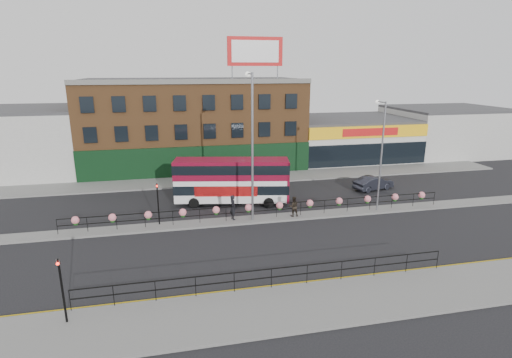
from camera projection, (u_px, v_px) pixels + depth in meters
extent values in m
plane|color=black|center=(264.00, 220.00, 31.31)|extent=(120.00, 120.00, 0.00)
cube|color=slate|center=(319.00, 304.00, 19.99)|extent=(60.00, 4.00, 0.15)
cube|color=slate|center=(238.00, 179.00, 42.59)|extent=(60.00, 4.00, 0.15)
cube|color=slate|center=(264.00, 219.00, 31.29)|extent=(60.00, 1.60, 0.15)
cube|color=gold|center=(304.00, 282.00, 22.18)|extent=(60.00, 0.10, 0.01)
cube|color=gold|center=(305.00, 284.00, 22.01)|extent=(60.00, 0.10, 0.01)
cube|color=brown|center=(194.00, 124.00, 47.99)|extent=(25.00, 12.00, 10.00)
cube|color=#3F3F42|center=(192.00, 80.00, 46.61)|extent=(25.00, 12.00, 0.30)
cube|color=black|center=(199.00, 162.00, 43.15)|extent=(25.00, 0.25, 3.40)
cube|color=silver|center=(347.00, 139.00, 52.74)|extent=(15.00, 12.00, 5.00)
cube|color=#3F3F42|center=(348.00, 118.00, 52.03)|extent=(15.00, 12.00, 0.30)
cube|color=yellow|center=(370.00, 132.00, 46.53)|extent=(15.00, 0.25, 1.40)
cube|color=red|center=(371.00, 132.00, 46.42)|extent=(7.00, 0.10, 0.90)
cube|color=black|center=(368.00, 155.00, 47.25)|extent=(15.00, 0.25, 2.60)
cube|color=#B7B7B2|center=(10.00, 143.00, 44.26)|extent=(15.50, 12.00, 7.00)
cube|color=#3F3F42|center=(5.00, 109.00, 43.29)|extent=(15.50, 12.00, 0.30)
cube|color=#B7B7B2|center=(445.00, 131.00, 55.61)|extent=(14.50, 12.00, 6.00)
cube|color=#3F3F42|center=(448.00, 108.00, 54.77)|extent=(14.50, 12.00, 0.30)
cube|color=red|center=(255.00, 51.00, 42.41)|extent=(6.00, 0.25, 3.00)
cube|color=white|center=(255.00, 51.00, 42.28)|extent=(5.10, 0.04, 2.25)
cylinder|color=gray|center=(232.00, 73.00, 42.49)|extent=(0.12, 0.12, 1.40)
cylinder|color=gray|center=(277.00, 73.00, 43.51)|extent=(0.12, 0.12, 1.40)
cube|color=black|center=(264.00, 205.00, 30.98)|extent=(30.00, 0.05, 0.05)
cube|color=black|center=(264.00, 211.00, 31.11)|extent=(30.00, 0.05, 0.05)
cylinder|color=black|center=(57.00, 227.00, 28.07)|extent=(0.04, 0.04, 1.10)
cylinder|color=black|center=(87.00, 225.00, 28.47)|extent=(0.04, 0.04, 1.10)
cylinder|color=black|center=(117.00, 222.00, 28.88)|extent=(0.04, 0.04, 1.10)
cylinder|color=black|center=(145.00, 220.00, 29.29)|extent=(0.04, 0.04, 1.10)
cylinder|color=black|center=(173.00, 218.00, 29.70)|extent=(0.04, 0.04, 1.10)
cylinder|color=black|center=(200.00, 216.00, 30.11)|extent=(0.04, 0.04, 1.10)
cylinder|color=black|center=(226.00, 214.00, 30.51)|extent=(0.04, 0.04, 1.10)
cylinder|color=black|center=(252.00, 212.00, 30.92)|extent=(0.04, 0.04, 1.10)
cylinder|color=black|center=(276.00, 210.00, 31.33)|extent=(0.04, 0.04, 1.10)
cylinder|color=black|center=(301.00, 208.00, 31.74)|extent=(0.04, 0.04, 1.10)
cylinder|color=black|center=(324.00, 207.00, 32.14)|extent=(0.04, 0.04, 1.10)
cylinder|color=black|center=(347.00, 205.00, 32.55)|extent=(0.04, 0.04, 1.10)
cylinder|color=black|center=(370.00, 203.00, 32.96)|extent=(0.04, 0.04, 1.10)
cylinder|color=black|center=(392.00, 202.00, 33.37)|extent=(0.04, 0.04, 1.10)
cylinder|color=black|center=(413.00, 200.00, 33.78)|extent=(0.04, 0.04, 1.10)
cylinder|color=black|center=(434.00, 198.00, 34.18)|extent=(0.04, 0.04, 1.10)
sphere|color=pink|center=(75.00, 220.00, 28.21)|extent=(0.56, 0.56, 0.56)
sphere|color=#174B15|center=(76.00, 223.00, 28.28)|extent=(0.36, 0.36, 0.36)
sphere|color=pink|center=(112.00, 217.00, 28.72)|extent=(0.56, 0.56, 0.56)
sphere|color=#174B15|center=(113.00, 220.00, 28.79)|extent=(0.36, 0.36, 0.36)
sphere|color=pink|center=(148.00, 215.00, 29.23)|extent=(0.56, 0.56, 0.56)
sphere|color=#174B15|center=(148.00, 218.00, 29.30)|extent=(0.36, 0.36, 0.36)
sphere|color=pink|center=(183.00, 212.00, 29.74)|extent=(0.56, 0.56, 0.56)
sphere|color=#174B15|center=(183.00, 215.00, 29.81)|extent=(0.36, 0.36, 0.36)
sphere|color=pink|center=(216.00, 210.00, 30.25)|extent=(0.56, 0.56, 0.56)
sphere|color=#174B15|center=(216.00, 213.00, 30.32)|extent=(0.36, 0.36, 0.36)
sphere|color=pink|center=(248.00, 208.00, 30.76)|extent=(0.56, 0.56, 0.56)
sphere|color=#174B15|center=(248.00, 210.00, 30.82)|extent=(0.36, 0.36, 0.36)
sphere|color=pink|center=(280.00, 205.00, 31.27)|extent=(0.56, 0.56, 0.56)
sphere|color=#174B15|center=(280.00, 208.00, 31.33)|extent=(0.36, 0.36, 0.36)
sphere|color=pink|center=(310.00, 203.00, 31.78)|extent=(0.56, 0.56, 0.56)
sphere|color=#174B15|center=(310.00, 206.00, 31.84)|extent=(0.36, 0.36, 0.36)
sphere|color=pink|center=(339.00, 201.00, 32.29)|extent=(0.56, 0.56, 0.56)
sphere|color=#174B15|center=(339.00, 204.00, 32.35)|extent=(0.36, 0.36, 0.36)
sphere|color=pink|center=(368.00, 199.00, 32.80)|extent=(0.56, 0.56, 0.56)
sphere|color=#174B15|center=(367.00, 202.00, 32.86)|extent=(0.36, 0.36, 0.36)
sphere|color=pink|center=(395.00, 197.00, 33.31)|extent=(0.56, 0.56, 0.56)
sphere|color=#174B15|center=(395.00, 200.00, 33.37)|extent=(0.36, 0.36, 0.36)
sphere|color=pink|center=(422.00, 195.00, 33.82)|extent=(0.56, 0.56, 0.56)
sphere|color=#174B15|center=(421.00, 198.00, 33.88)|extent=(0.36, 0.36, 0.36)
cube|color=black|center=(271.00, 269.00, 21.06)|extent=(20.00, 0.05, 0.05)
cube|color=black|center=(271.00, 277.00, 21.19)|extent=(20.00, 0.05, 0.05)
cylinder|color=black|center=(70.00, 300.00, 19.17)|extent=(0.04, 0.04, 1.10)
cylinder|color=black|center=(114.00, 296.00, 19.58)|extent=(0.04, 0.04, 1.10)
cylinder|color=black|center=(155.00, 291.00, 19.98)|extent=(0.04, 0.04, 1.10)
cylinder|color=black|center=(196.00, 287.00, 20.39)|extent=(0.04, 0.04, 1.10)
cylinder|color=black|center=(234.00, 282.00, 20.80)|extent=(0.04, 0.04, 1.10)
cylinder|color=black|center=(271.00, 278.00, 21.21)|extent=(0.04, 0.04, 1.10)
cylinder|color=black|center=(307.00, 274.00, 21.62)|extent=(0.04, 0.04, 1.10)
cylinder|color=black|center=(341.00, 270.00, 22.02)|extent=(0.04, 0.04, 1.10)
cylinder|color=black|center=(375.00, 267.00, 22.43)|extent=(0.04, 0.04, 1.10)
cylinder|color=black|center=(407.00, 263.00, 22.84)|extent=(0.04, 0.04, 1.10)
cylinder|color=black|center=(437.00, 260.00, 23.25)|extent=(0.04, 0.04, 1.10)
cube|color=white|center=(232.00, 180.00, 34.48)|extent=(9.97, 4.09, 3.54)
cube|color=maroon|center=(231.00, 169.00, 34.21)|extent=(10.04, 4.16, 1.59)
cube|color=black|center=(232.00, 187.00, 34.65)|extent=(10.06, 4.18, 0.80)
cube|color=black|center=(231.00, 167.00, 34.17)|extent=(10.09, 4.21, 0.80)
cube|color=maroon|center=(231.00, 160.00, 34.00)|extent=(9.97, 4.09, 0.11)
cube|color=maroon|center=(287.00, 180.00, 34.55)|extent=(0.64, 2.26, 3.54)
cube|color=red|center=(226.00, 191.00, 33.57)|extent=(5.21, 1.09, 0.88)
cylinder|color=black|center=(194.00, 203.00, 33.82)|extent=(0.92, 0.43, 0.88)
cylinder|color=black|center=(197.00, 195.00, 35.95)|extent=(0.92, 0.43, 0.88)
cylinder|color=black|center=(269.00, 203.00, 33.91)|extent=(0.92, 0.43, 0.88)
cylinder|color=black|center=(268.00, 195.00, 36.04)|extent=(0.92, 0.43, 0.88)
imported|color=#24262F|center=(373.00, 183.00, 38.86)|extent=(3.68, 4.93, 1.37)
imported|color=black|center=(233.00, 207.00, 30.73)|extent=(0.91, 0.77, 1.96)
imported|color=black|center=(293.00, 206.00, 31.45)|extent=(0.83, 0.67, 1.62)
cylinder|color=gray|center=(252.00, 150.00, 29.42)|extent=(0.18, 0.18, 11.05)
cylinder|color=gray|center=(250.00, 74.00, 28.75)|extent=(0.11, 1.66, 0.11)
sphere|color=silver|center=(248.00, 74.00, 29.54)|extent=(0.40, 0.40, 0.40)
cylinder|color=gray|center=(381.00, 158.00, 31.89)|extent=(0.14, 0.14, 8.85)
cylinder|color=gray|center=(382.00, 102.00, 31.36)|extent=(0.09, 1.33, 0.09)
sphere|color=silver|center=(377.00, 102.00, 31.99)|extent=(0.32, 0.32, 0.32)
cylinder|color=black|center=(63.00, 291.00, 18.04)|extent=(0.10, 0.10, 3.20)
imported|color=black|center=(58.00, 259.00, 17.61)|extent=(0.15, 0.18, 0.90)
sphere|color=#FF190C|center=(58.00, 264.00, 17.55)|extent=(0.14, 0.14, 0.14)
cylinder|color=black|center=(158.00, 204.00, 29.59)|extent=(0.10, 0.10, 3.20)
imported|color=black|center=(157.00, 183.00, 29.16)|extent=(0.15, 0.18, 0.90)
sphere|color=#FF190C|center=(157.00, 186.00, 29.10)|extent=(0.14, 0.14, 0.14)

